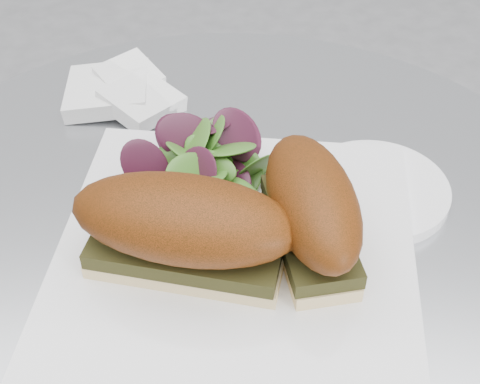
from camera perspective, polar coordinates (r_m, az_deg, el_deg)
The scene contains 6 objects.
plate at distance 0.55m, azimuth -0.37°, elevation -5.20°, with size 0.29×0.29×0.02m, color white.
sandwich_left at distance 0.51m, azimuth -4.76°, elevation -3.01°, with size 0.19×0.10×0.08m.
sandwich_right at distance 0.52m, azimuth 6.12°, elevation -1.39°, with size 0.10×0.16×0.08m.
salad at distance 0.58m, azimuth -2.28°, elevation 2.28°, with size 0.13×0.13×0.05m, color #45822A, non-canonical shape.
napkin at distance 0.73m, azimuth -9.78°, elevation 7.83°, with size 0.12×0.12×0.02m, color white, non-canonical shape.
saucer at distance 0.62m, azimuth 11.52°, elevation 0.17°, with size 0.13×0.13×0.01m, color white.
Camera 1 is at (0.03, -0.40, 1.15)m, focal length 50.00 mm.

